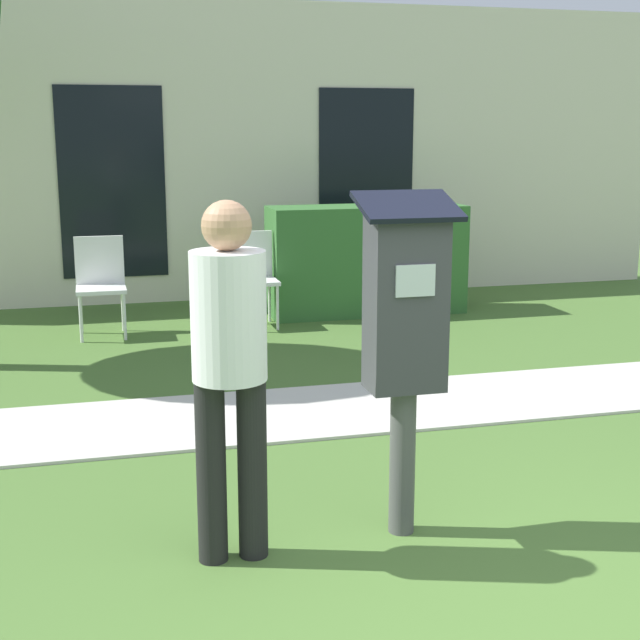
{
  "coord_description": "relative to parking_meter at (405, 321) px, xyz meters",
  "views": [
    {
      "loc": [
        -1.66,
        -2.57,
        1.86
      ],
      "look_at": [
        -0.71,
        1.08,
        1.05
      ],
      "focal_mm": 50.0,
      "sensor_mm": 36.0,
      "label": 1
    }
  ],
  "objects": [
    {
      "name": "outdoor_chair_left",
      "position": [
        -1.28,
        4.58,
        -0.49
      ],
      "size": [
        0.44,
        0.44,
        0.9
      ],
      "rotation": [
        0.0,
        0.0,
        -0.15
      ],
      "color": "white",
      "rests_on": "ground"
    },
    {
      "name": "building_facade",
      "position": [
        0.31,
        6.15,
        0.58
      ],
      "size": [
        10.0,
        0.26,
        3.2
      ],
      "color": "beige",
      "rests_on": "ground"
    },
    {
      "name": "hedge_row",
      "position": [
        1.37,
        4.91,
        -0.47
      ],
      "size": [
        1.99,
        0.6,
        1.1
      ],
      "color": "#33662D",
      "rests_on": "ground"
    },
    {
      "name": "sidewalk",
      "position": [
        0.31,
        1.84,
        -1.01
      ],
      "size": [
        12.0,
        1.1,
        0.02
      ],
      "color": "beige",
      "rests_on": "ground"
    },
    {
      "name": "person_standing",
      "position": [
        -0.81,
        -0.06,
        -0.09
      ],
      "size": [
        0.32,
        0.32,
        1.58
      ],
      "rotation": [
        0.0,
        0.0,
        0.25
      ],
      "color": "black",
      "rests_on": "ground"
    },
    {
      "name": "outdoor_chair_middle",
      "position": [
        0.13,
        4.64,
        -0.49
      ],
      "size": [
        0.44,
        0.44,
        0.9
      ],
      "rotation": [
        0.0,
        0.0,
        -0.23
      ],
      "color": "white",
      "rests_on": "ground"
    },
    {
      "name": "parking_meter",
      "position": [
        0.0,
        0.0,
        0.0
      ],
      "size": [
        0.44,
        0.31,
        1.59
      ],
      "color": "#4C4C4C",
      "rests_on": "ground"
    }
  ]
}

